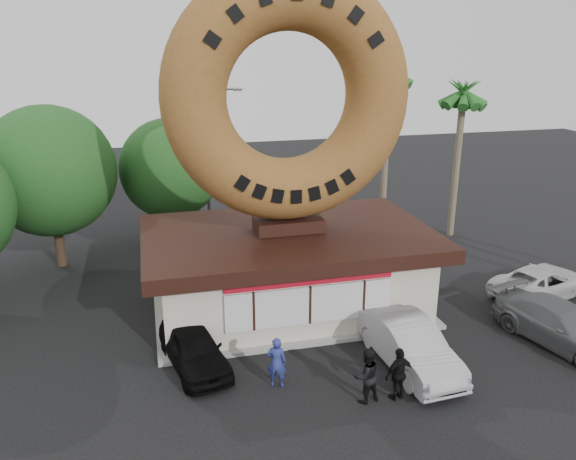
{
  "coord_description": "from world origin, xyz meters",
  "views": [
    {
      "loc": [
        -5.09,
        -14.05,
        10.32
      ],
      "look_at": [
        -0.52,
        4.0,
        4.01
      ],
      "focal_mm": 35.0,
      "sensor_mm": 36.0,
      "label": 1
    }
  ],
  "objects_px": {
    "person_left": "(277,362)",
    "car_grey": "(562,325)",
    "person_center": "(366,376)",
    "person_right": "(399,374)",
    "car_white": "(542,282)",
    "street_lamp": "(209,154)",
    "car_silver": "(409,344)",
    "giant_donut": "(288,97)",
    "donut_shop": "(288,267)",
    "car_black": "(194,348)"
  },
  "relations": [
    {
      "from": "car_grey",
      "to": "street_lamp",
      "type": "bearing_deg",
      "value": 109.69
    },
    {
      "from": "person_right",
      "to": "car_black",
      "type": "xyz_separation_m",
      "value": [
        -5.79,
        3.29,
        -0.18
      ]
    },
    {
      "from": "donut_shop",
      "to": "car_black",
      "type": "xyz_separation_m",
      "value": [
        -4.1,
        -3.5,
        -1.09
      ]
    },
    {
      "from": "street_lamp",
      "to": "car_silver",
      "type": "distance_m",
      "value": 16.31
    },
    {
      "from": "person_left",
      "to": "car_grey",
      "type": "height_order",
      "value": "person_left"
    },
    {
      "from": "giant_donut",
      "to": "car_grey",
      "type": "height_order",
      "value": "giant_donut"
    },
    {
      "from": "donut_shop",
      "to": "giant_donut",
      "type": "bearing_deg",
      "value": 90.0
    },
    {
      "from": "person_right",
      "to": "person_center",
      "type": "bearing_deg",
      "value": -22.86
    },
    {
      "from": "person_right",
      "to": "car_black",
      "type": "bearing_deg",
      "value": -44.46
    },
    {
      "from": "giant_donut",
      "to": "car_silver",
      "type": "distance_m",
      "value": 9.61
    },
    {
      "from": "street_lamp",
      "to": "person_right",
      "type": "bearing_deg",
      "value": -78.09
    },
    {
      "from": "person_left",
      "to": "car_white",
      "type": "height_order",
      "value": "person_left"
    },
    {
      "from": "street_lamp",
      "to": "car_silver",
      "type": "bearing_deg",
      "value": -72.92
    },
    {
      "from": "giant_donut",
      "to": "street_lamp",
      "type": "height_order",
      "value": "giant_donut"
    },
    {
      "from": "car_silver",
      "to": "giant_donut",
      "type": "bearing_deg",
      "value": 114.15
    },
    {
      "from": "car_grey",
      "to": "person_right",
      "type": "bearing_deg",
      "value": 177.75
    },
    {
      "from": "giant_donut",
      "to": "car_grey",
      "type": "relative_size",
      "value": 1.8
    },
    {
      "from": "donut_shop",
      "to": "person_right",
      "type": "relative_size",
      "value": 6.53
    },
    {
      "from": "car_black",
      "to": "car_silver",
      "type": "distance_m",
      "value": 7.11
    },
    {
      "from": "street_lamp",
      "to": "person_right",
      "type": "relative_size",
      "value": 4.66
    },
    {
      "from": "street_lamp",
      "to": "car_grey",
      "type": "xyz_separation_m",
      "value": [
        10.55,
        -15.22,
        -3.74
      ]
    },
    {
      "from": "street_lamp",
      "to": "person_left",
      "type": "height_order",
      "value": "street_lamp"
    },
    {
      "from": "person_right",
      "to": "car_silver",
      "type": "height_order",
      "value": "person_right"
    },
    {
      "from": "person_center",
      "to": "person_right",
      "type": "height_order",
      "value": "person_center"
    },
    {
      "from": "person_left",
      "to": "car_silver",
      "type": "xyz_separation_m",
      "value": [
        4.52,
        0.08,
        -0.06
      ]
    },
    {
      "from": "person_center",
      "to": "car_black",
      "type": "relative_size",
      "value": 0.44
    },
    {
      "from": "person_left",
      "to": "person_center",
      "type": "xyz_separation_m",
      "value": [
        2.41,
        -1.4,
        0.03
      ]
    },
    {
      "from": "person_center",
      "to": "car_grey",
      "type": "distance_m",
      "value": 8.13
    },
    {
      "from": "giant_donut",
      "to": "car_silver",
      "type": "bearing_deg",
      "value": -61.54
    },
    {
      "from": "car_grey",
      "to": "donut_shop",
      "type": "bearing_deg",
      "value": 134.07
    },
    {
      "from": "car_grey",
      "to": "car_white",
      "type": "xyz_separation_m",
      "value": [
        1.9,
        3.54,
        -0.07
      ]
    },
    {
      "from": "car_silver",
      "to": "car_white",
      "type": "relative_size",
      "value": 1.0
    },
    {
      "from": "giant_donut",
      "to": "person_right",
      "type": "relative_size",
      "value": 5.34
    },
    {
      "from": "person_center",
      "to": "car_grey",
      "type": "xyz_separation_m",
      "value": [
        8.0,
        1.45,
        -0.14
      ]
    },
    {
      "from": "car_white",
      "to": "giant_donut",
      "type": "bearing_deg",
      "value": 63.41
    },
    {
      "from": "person_center",
      "to": "donut_shop",
      "type": "bearing_deg",
      "value": -96.65
    },
    {
      "from": "car_black",
      "to": "donut_shop",
      "type": "bearing_deg",
      "value": 27.65
    },
    {
      "from": "car_silver",
      "to": "car_grey",
      "type": "xyz_separation_m",
      "value": [
        5.89,
        -0.03,
        -0.05
      ]
    },
    {
      "from": "person_center",
      "to": "street_lamp",
      "type": "bearing_deg",
      "value": -93.91
    },
    {
      "from": "car_silver",
      "to": "car_black",
      "type": "bearing_deg",
      "value": 162.15
    },
    {
      "from": "giant_donut",
      "to": "car_white",
      "type": "distance_m",
      "value": 13.21
    },
    {
      "from": "giant_donut",
      "to": "person_left",
      "type": "distance_m",
      "value": 9.35
    },
    {
      "from": "car_grey",
      "to": "car_white",
      "type": "bearing_deg",
      "value": 46.77
    },
    {
      "from": "person_left",
      "to": "car_grey",
      "type": "relative_size",
      "value": 0.33
    },
    {
      "from": "giant_donut",
      "to": "car_black",
      "type": "relative_size",
      "value": 2.3
    },
    {
      "from": "car_grey",
      "to": "car_white",
      "type": "relative_size",
      "value": 1.06
    },
    {
      "from": "giant_donut",
      "to": "car_grey",
      "type": "distance_m",
      "value": 12.7
    },
    {
      "from": "person_center",
      "to": "car_grey",
      "type": "height_order",
      "value": "person_center"
    },
    {
      "from": "giant_donut",
      "to": "person_left",
      "type": "relative_size",
      "value": 5.41
    },
    {
      "from": "car_black",
      "to": "car_white",
      "type": "distance_m",
      "value": 14.81
    }
  ]
}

